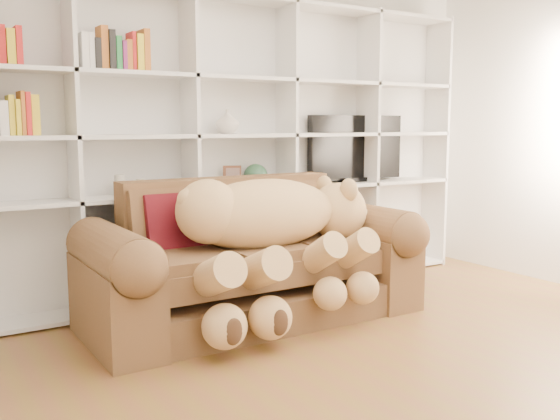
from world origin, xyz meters
TOP-DOWN VIEW (x-y plane):
  - floor at (0.00, 0.00)m, footprint 5.00×5.00m
  - wall_back at (0.00, 2.50)m, footprint 5.00×0.02m
  - bookshelf at (-0.24, 2.36)m, footprint 4.43×0.35m
  - sofa at (-0.27, 1.64)m, footprint 2.37×1.02m
  - teddy_bear at (-0.22, 1.44)m, footprint 1.66×0.94m
  - throw_pillow at (-0.79, 1.81)m, footprint 0.41×0.23m
  - gift_box at (0.64, 1.44)m, footprint 0.40×0.38m
  - tv at (1.23, 2.35)m, footprint 1.02×0.18m
  - picture_frame at (-0.08, 2.30)m, footprint 0.15×0.08m
  - green_vase at (0.14, 2.30)m, footprint 0.20×0.20m
  - figurine_tall at (-1.00, 2.30)m, footprint 0.09×0.09m
  - figurine_short at (-0.84, 2.30)m, footprint 0.07×0.07m
  - snow_globe at (-0.56, 2.30)m, footprint 0.11×0.11m
  - shelf_vase at (-0.11, 2.30)m, footprint 0.21×0.21m

SIDE VIEW (x-z plane):
  - floor at x=0.00m, z-range 0.00..0.00m
  - gift_box at x=0.64m, z-range 0.00..0.25m
  - sofa at x=-0.27m, z-range -0.12..0.87m
  - teddy_bear at x=-0.22m, z-range 0.20..1.16m
  - throw_pillow at x=-0.79m, z-range 0.49..0.93m
  - snow_globe at x=-0.56m, z-range 0.87..0.98m
  - figurine_short at x=-0.84m, z-range 0.86..0.99m
  - figurine_tall at x=-1.00m, z-range 0.86..1.02m
  - green_vase at x=0.14m, z-range 0.86..1.07m
  - picture_frame at x=-0.08m, z-range 0.87..1.06m
  - tv at x=1.23m, z-range 0.86..1.47m
  - bookshelf at x=-0.24m, z-range 0.11..2.51m
  - wall_back at x=0.00m, z-range 0.00..2.70m
  - shelf_vase at x=-0.11m, z-range 1.31..1.51m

